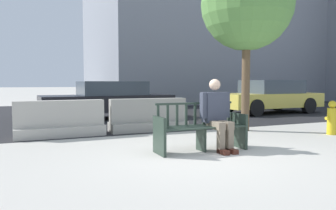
# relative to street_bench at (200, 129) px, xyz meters

# --- Properties ---
(ground_plane) EXTENTS (200.00, 200.00, 0.00)m
(ground_plane) POSITION_rel_street_bench_xyz_m (-0.10, -0.45, -0.40)
(ground_plane) COLOR #B7B2A8
(street_asphalt) EXTENTS (120.00, 12.00, 0.01)m
(street_asphalt) POSITION_rel_street_bench_xyz_m (-0.10, 8.25, -0.39)
(street_asphalt) COLOR black
(street_asphalt) RESTS_ON ground
(street_bench) EXTENTS (1.70, 0.55, 0.88)m
(street_bench) POSITION_rel_street_bench_xyz_m (0.00, 0.00, 0.00)
(street_bench) COLOR #28382D
(street_bench) RESTS_ON ground
(seated_person) EXTENTS (0.58, 0.72, 1.31)m
(seated_person) POSITION_rel_street_bench_xyz_m (0.31, -0.06, 0.29)
(seated_person) COLOR #383D4C
(seated_person) RESTS_ON ground
(jersey_barrier_centre) EXTENTS (2.02, 0.76, 0.84)m
(jersey_barrier_centre) POSITION_rel_street_bench_xyz_m (-0.00, 2.74, -0.06)
(jersey_barrier_centre) COLOR gray
(jersey_barrier_centre) RESTS_ON ground
(jersey_barrier_left) EXTENTS (2.02, 0.73, 0.84)m
(jersey_barrier_left) POSITION_rel_street_bench_xyz_m (-2.19, 2.71, -0.06)
(jersey_barrier_left) COLOR #ADA89E
(jersey_barrier_left) RESTS_ON ground
(street_tree) EXTENTS (2.34, 2.34, 4.41)m
(street_tree) POSITION_rel_street_bench_xyz_m (2.32, 1.75, 2.83)
(street_tree) COLOR brown
(street_tree) RESTS_ON ground
(car_taxi_near) EXTENTS (4.44, 2.05, 1.36)m
(car_taxi_near) POSITION_rel_street_bench_xyz_m (6.31, 5.46, 0.29)
(car_taxi_near) COLOR #DBC64C
(car_taxi_near) RESTS_ON ground
(car_sedan_far) EXTENTS (4.54, 2.00, 1.30)m
(car_sedan_far) POSITION_rel_street_bench_xyz_m (-0.22, 6.15, 0.26)
(car_sedan_far) COLOR black
(car_sedan_far) RESTS_ON ground
(fire_hydrant) EXTENTS (0.40, 0.22, 0.82)m
(fire_hydrant) POSITION_rel_street_bench_xyz_m (3.83, 0.37, -0.01)
(fire_hydrant) COLOR gold
(fire_hydrant) RESTS_ON ground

